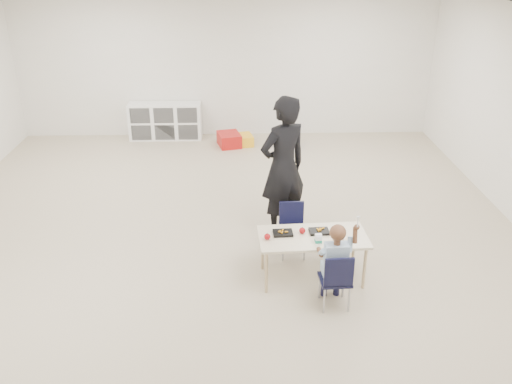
{
  "coord_description": "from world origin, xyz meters",
  "views": [
    {
      "loc": [
        0.24,
        -5.95,
        3.54
      ],
      "look_at": [
        0.43,
        -0.16,
        0.85
      ],
      "focal_mm": 38.0,
      "sensor_mm": 36.0,
      "label": 1
    }
  ],
  "objects_px": {
    "chair_near": "(335,278)",
    "child": "(336,263)",
    "cubby_shelf": "(165,121)",
    "table": "(312,257)",
    "adult": "(283,167)"
  },
  "relations": [
    {
      "from": "chair_near",
      "to": "child",
      "type": "distance_m",
      "value": 0.19
    },
    {
      "from": "cubby_shelf",
      "to": "table",
      "type": "bearing_deg",
      "value": -65.72
    },
    {
      "from": "child",
      "to": "chair_near",
      "type": "bearing_deg",
      "value": 0.0
    },
    {
      "from": "child",
      "to": "cubby_shelf",
      "type": "height_order",
      "value": "child"
    },
    {
      "from": "child",
      "to": "adult",
      "type": "height_order",
      "value": "adult"
    },
    {
      "from": "adult",
      "to": "table",
      "type": "bearing_deg",
      "value": 71.8
    },
    {
      "from": "table",
      "to": "adult",
      "type": "bearing_deg",
      "value": 100.34
    },
    {
      "from": "child",
      "to": "adult",
      "type": "xyz_separation_m",
      "value": [
        -0.43,
        1.63,
        0.41
      ]
    },
    {
      "from": "table",
      "to": "chair_near",
      "type": "xyz_separation_m",
      "value": [
        0.17,
        -0.51,
        0.05
      ]
    },
    {
      "from": "table",
      "to": "cubby_shelf",
      "type": "bearing_deg",
      "value": 111.6
    },
    {
      "from": "chair_near",
      "to": "adult",
      "type": "distance_m",
      "value": 1.79
    },
    {
      "from": "child",
      "to": "adult",
      "type": "distance_m",
      "value": 1.73
    },
    {
      "from": "chair_near",
      "to": "adult",
      "type": "height_order",
      "value": "adult"
    },
    {
      "from": "child",
      "to": "adult",
      "type": "bearing_deg",
      "value": 102.17
    },
    {
      "from": "chair_near",
      "to": "cubby_shelf",
      "type": "distance_m",
      "value": 6.01
    }
  ]
}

